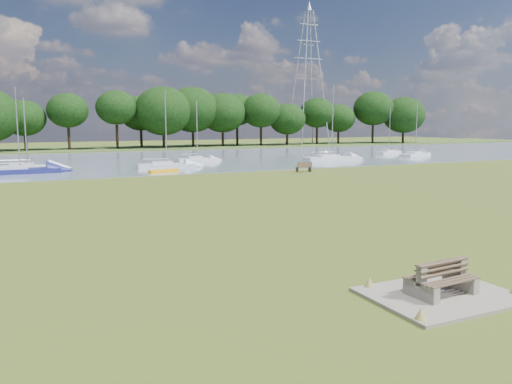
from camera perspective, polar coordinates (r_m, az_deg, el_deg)
name	(u,v)px	position (r m, az deg, el deg)	size (l,w,h in m)	color
ground	(246,216)	(27.19, -1.12, -2.75)	(220.00, 220.00, 0.00)	brown
river	(115,161)	(67.48, -15.81, 3.42)	(220.00, 40.00, 0.10)	gray
far_bank	(87,150)	(97.15, -18.73, 4.62)	(220.00, 20.00, 0.40)	#4C6626
concrete_pad	(440,295)	(15.86, 20.34, -11.02)	(4.20, 3.20, 0.10)	gray
bench_pair	(441,279)	(15.71, 20.42, -9.35)	(2.05, 1.30, 1.07)	gray
riverbank_bench	(304,167)	(50.92, 5.52, 2.86)	(1.71, 0.56, 1.04)	brown
kayak	(164,171)	(50.56, -10.51, 2.37)	(3.11, 0.73, 0.31)	#F3A80C
pylon	(309,56)	(110.97, 6.02, 15.18)	(6.89, 4.83, 30.10)	#A8AAB1
tree_line	(95,110)	(93.21, -17.89, 8.87)	(146.15, 9.78, 11.84)	black
sailboat_0	(389,152)	(80.77, 14.92, 4.48)	(5.55, 3.13, 7.37)	silver
sailboat_1	(415,153)	(76.76, 17.72, 4.22)	(6.64, 3.97, 7.80)	silver
sailboat_3	(166,164)	(55.94, -10.24, 3.18)	(6.41, 2.74, 8.45)	silver
sailboat_5	(331,157)	(65.58, 8.59, 3.98)	(7.60, 2.30, 9.88)	silver
sailboat_6	(27,166)	(57.39, -24.73, 2.71)	(6.59, 2.29, 7.54)	silver
sailboat_7	(19,169)	(53.94, -25.44, 2.37)	(7.35, 2.20, 8.35)	navy
sailboat_8	(197,158)	(63.01, -6.76, 3.83)	(5.19, 1.65, 7.60)	silver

